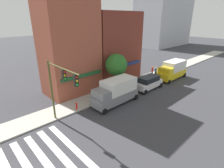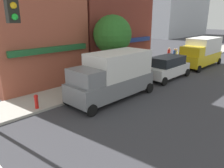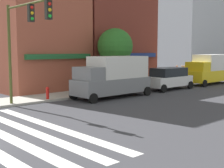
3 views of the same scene
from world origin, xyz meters
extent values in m
cube|color=silver|center=(1.71, 0.00, 0.00)|extent=(0.55, 10.80, 0.01)
cube|color=silver|center=(2.85, 0.00, 0.00)|extent=(0.55, 10.80, 0.01)
cube|color=silver|center=(3.99, 0.00, 0.00)|extent=(0.55, 10.80, 0.01)
cube|color=#1E592D|center=(10.21, 8.85, 3.00)|extent=(5.94, 0.30, 0.40)
cube|color=maroon|center=(18.19, 11.50, 5.43)|extent=(8.56, 5.00, 10.85)
cube|color=navy|center=(18.19, 8.85, 3.00)|extent=(7.27, 0.30, 0.40)
cylinder|color=#474C1E|center=(4.96, 6.40, 3.12)|extent=(0.18, 0.18, 6.23)
cylinder|color=#474C1E|center=(4.96, 3.80, 6.03)|extent=(0.12, 5.20, 0.12)
cube|color=black|center=(4.96, 3.54, 5.51)|extent=(0.32, 0.24, 0.95)
sphere|color=red|center=(4.96, 3.41, 5.80)|extent=(0.18, 0.18, 0.18)
sphere|color=#EAAD14|center=(4.96, 3.41, 5.50)|extent=(0.18, 0.18, 0.18)
sphere|color=green|center=(4.96, 3.41, 5.20)|extent=(0.18, 0.18, 0.18)
cube|color=black|center=(4.96, 1.72, 5.51)|extent=(0.32, 0.24, 0.95)
sphere|color=red|center=(4.96, 1.59, 5.80)|extent=(0.18, 0.18, 0.18)
sphere|color=#EAAD14|center=(4.96, 1.59, 5.50)|extent=(0.18, 0.18, 0.18)
sphere|color=green|center=(4.96, 1.59, 5.20)|extent=(0.18, 0.18, 0.18)
cube|color=slate|center=(12.02, 4.70, 0.89)|extent=(6.22, 2.26, 1.10)
cube|color=silver|center=(12.64, 4.70, 2.24)|extent=(4.36, 2.24, 1.60)
cube|color=slate|center=(10.03, 4.70, 1.89)|extent=(1.76, 2.11, 0.90)
cylinder|color=black|center=(9.32, 5.80, 0.34)|extent=(0.68, 0.22, 0.68)
cylinder|color=black|center=(9.32, 3.60, 0.34)|extent=(0.68, 0.22, 0.68)
cylinder|color=black|center=(14.71, 5.80, 0.34)|extent=(0.68, 0.22, 0.68)
cylinder|color=black|center=(14.71, 3.60, 0.34)|extent=(0.68, 0.22, 0.68)
cube|color=white|center=(18.86, 4.70, 0.77)|extent=(4.70, 1.90, 0.85)
cube|color=black|center=(18.86, 4.70, 1.56)|extent=(3.29, 1.75, 0.75)
cylinder|color=black|center=(16.91, 5.65, 0.34)|extent=(0.68, 0.22, 0.68)
cylinder|color=black|center=(16.91, 3.75, 0.34)|extent=(0.68, 0.22, 0.68)
cylinder|color=black|center=(20.80, 5.65, 0.34)|extent=(0.68, 0.22, 0.68)
cylinder|color=black|center=(20.80, 3.75, 0.34)|extent=(0.68, 0.22, 0.68)
cube|color=yellow|center=(25.64, 4.70, 0.89)|extent=(6.21, 2.22, 1.10)
cube|color=silver|center=(26.26, 4.70, 2.24)|extent=(4.35, 2.22, 1.60)
cube|color=yellow|center=(23.65, 4.70, 1.89)|extent=(1.74, 2.10, 0.90)
cylinder|color=black|center=(22.94, 5.80, 0.34)|extent=(0.68, 0.22, 0.68)
cylinder|color=black|center=(22.94, 3.60, 0.34)|extent=(0.68, 0.22, 0.68)
cylinder|color=black|center=(28.33, 5.80, 0.34)|extent=(0.68, 0.22, 0.68)
cylinder|color=#23232D|center=(23.84, 6.81, 0.57)|extent=(0.26, 0.26, 0.85)
cylinder|color=#2D4C9E|center=(23.84, 6.81, 1.35)|extent=(0.32, 0.32, 0.70)
sphere|color=tan|center=(23.84, 6.81, 1.81)|extent=(0.22, 0.22, 0.22)
cylinder|color=#23232D|center=(23.98, 6.66, 0.57)|extent=(0.26, 0.26, 0.85)
cylinder|color=silver|center=(23.98, 6.66, 1.35)|extent=(0.32, 0.32, 0.70)
sphere|color=tan|center=(23.98, 6.66, 1.81)|extent=(0.22, 0.22, 0.22)
cylinder|color=#23232D|center=(24.07, 7.62, 0.57)|extent=(0.26, 0.26, 0.85)
cylinder|color=red|center=(24.07, 7.62, 1.35)|extent=(0.32, 0.32, 0.70)
sphere|color=tan|center=(24.07, 7.62, 1.81)|extent=(0.22, 0.22, 0.22)
cylinder|color=red|center=(7.57, 6.40, 0.47)|extent=(0.20, 0.20, 0.65)
sphere|color=red|center=(7.57, 6.40, 0.87)|extent=(0.24, 0.24, 0.24)
cylinder|color=brown|center=(14.93, 7.50, 1.46)|extent=(0.24, 0.24, 2.62)
sphere|color=#286623|center=(14.93, 7.50, 3.84)|extent=(3.05, 3.05, 3.05)
camera|label=1|loc=(-1.54, -9.14, 9.94)|focal=28.00mm
camera|label=2|loc=(2.31, -4.79, 5.21)|focal=35.00mm
camera|label=3|loc=(-3.45, -12.22, 3.50)|focal=50.00mm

